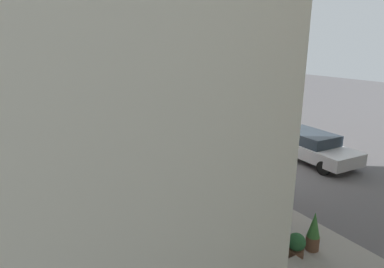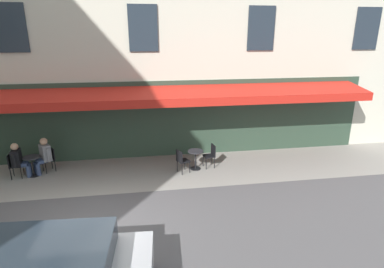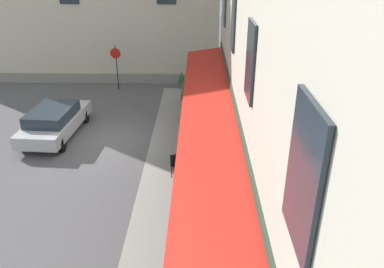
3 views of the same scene
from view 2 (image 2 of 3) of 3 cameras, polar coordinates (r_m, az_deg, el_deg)
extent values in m
plane|color=#565456|center=(9.28, -17.78, -15.90)|extent=(70.00, 70.00, 0.00)
cube|color=gray|center=(12.25, -0.20, -6.32)|extent=(20.50, 3.20, 0.01)
cube|color=#2D4233|center=(13.15, -2.32, 2.78)|extent=(16.00, 0.06, 3.20)
cube|color=red|center=(12.07, -1.94, 7.50)|extent=(15.00, 1.70, 0.36)
cube|color=red|center=(11.31, -1.41, 5.60)|extent=(15.00, 0.04, 0.28)
cube|color=#232D38|center=(15.74, 29.22, 16.39)|extent=(1.10, 0.06, 1.70)
cube|color=#232D38|center=(13.47, 12.47, 18.25)|extent=(1.10, 0.06, 1.70)
cube|color=#232D38|center=(12.60, -8.90, 18.49)|extent=(1.10, 0.06, 1.70)
cube|color=#232D38|center=(13.40, -30.15, 16.35)|extent=(1.10, 0.06, 1.70)
cylinder|color=black|center=(12.23, 0.64, -6.30)|extent=(0.40, 0.40, 0.03)
cylinder|color=black|center=(12.09, 0.65, -4.81)|extent=(0.06, 0.06, 0.72)
cylinder|color=#2D2D33|center=(11.95, 0.65, -3.16)|extent=(0.60, 0.60, 0.03)
cylinder|color=black|center=(11.82, -0.41, -6.08)|extent=(0.03, 0.03, 0.45)
cylinder|color=black|center=(12.08, -1.31, -5.53)|extent=(0.03, 0.03, 0.45)
cylinder|color=black|center=(11.65, -1.81, -6.46)|extent=(0.03, 0.03, 0.45)
cylinder|color=black|center=(11.92, -2.69, -5.89)|extent=(0.03, 0.03, 0.45)
cube|color=black|center=(11.77, -1.57, -4.90)|extent=(0.53, 0.53, 0.04)
cube|color=black|center=(11.59, -2.33, -4.04)|extent=(0.21, 0.38, 0.42)
cylinder|color=black|center=(12.41, 2.05, -4.88)|extent=(0.03, 0.03, 0.45)
cylinder|color=black|center=(12.12, 2.61, -5.47)|extent=(0.03, 0.03, 0.45)
cylinder|color=black|center=(12.53, 3.51, -4.68)|extent=(0.03, 0.03, 0.45)
cylinder|color=black|center=(12.24, 4.11, -5.26)|extent=(0.03, 0.03, 0.45)
cube|color=black|center=(12.23, 3.09, -4.01)|extent=(0.46, 0.46, 0.04)
cube|color=black|center=(12.21, 3.89, -2.91)|extent=(0.11, 0.40, 0.42)
cylinder|color=black|center=(13.06, -26.72, -6.72)|extent=(0.40, 0.40, 0.03)
cylinder|color=black|center=(12.93, -26.93, -5.32)|extent=(0.06, 0.06, 0.72)
cylinder|color=#2D2D33|center=(12.80, -27.17, -3.78)|extent=(0.60, 0.60, 0.03)
cylinder|color=black|center=(12.91, -28.64, -6.27)|extent=(0.03, 0.03, 0.45)
cylinder|color=black|center=(13.22, -28.33, -5.68)|extent=(0.03, 0.03, 0.45)
cylinder|color=black|center=(13.00, -30.09, -6.35)|extent=(0.03, 0.03, 0.45)
cylinder|color=black|center=(13.31, -29.75, -5.76)|extent=(0.03, 0.03, 0.45)
cube|color=black|center=(13.02, -29.37, -5.02)|extent=(0.44, 0.44, 0.04)
cube|color=black|center=(12.99, -30.29, -4.13)|extent=(0.08, 0.40, 0.42)
cylinder|color=black|center=(13.22, -25.49, -5.25)|extent=(0.03, 0.03, 0.45)
cylinder|color=black|center=(12.92, -25.02, -5.72)|extent=(0.03, 0.03, 0.45)
cylinder|color=black|center=(13.31, -24.11, -4.91)|extent=(0.03, 0.03, 0.45)
cylinder|color=black|center=(13.00, -23.61, -5.37)|extent=(0.03, 0.03, 0.45)
cube|color=black|center=(13.02, -24.70, -4.32)|extent=(0.55, 0.55, 0.04)
cube|color=black|center=(12.99, -24.08, -3.19)|extent=(0.26, 0.35, 0.42)
cylinder|color=navy|center=(12.93, -27.59, -6.03)|extent=(0.15, 0.15, 0.47)
cylinder|color=navy|center=(12.87, -28.49, -5.03)|extent=(0.35, 0.20, 0.16)
cylinder|color=navy|center=(13.09, -27.43, -5.71)|extent=(0.15, 0.15, 0.47)
cylinder|color=navy|center=(13.04, -28.32, -4.73)|extent=(0.35, 0.20, 0.16)
cube|color=black|center=(12.90, -29.32, -3.75)|extent=(0.32, 0.50, 0.57)
sphere|color=tan|center=(12.77, -29.60, -2.02)|extent=(0.25, 0.25, 0.25)
cylinder|color=black|center=(12.65, -29.59, -4.28)|extent=(0.10, 0.10, 0.51)
cylinder|color=black|center=(13.17, -29.03, -3.37)|extent=(0.10, 0.10, 0.51)
cylinder|color=navy|center=(13.09, -26.42, -5.56)|extent=(0.16, 0.16, 0.47)
cylinder|color=navy|center=(13.04, -25.83, -4.35)|extent=(0.39, 0.34, 0.17)
cylinder|color=navy|center=(12.92, -26.16, -5.83)|extent=(0.16, 0.16, 0.47)
cylinder|color=navy|center=(12.87, -25.56, -4.60)|extent=(0.39, 0.34, 0.17)
cube|color=gray|center=(12.90, -25.13, -3.05)|extent=(0.51, 0.57, 0.60)
sphere|color=tan|center=(12.76, -25.39, -1.23)|extent=(0.27, 0.27, 0.27)
cylinder|color=gray|center=(13.18, -25.54, -2.76)|extent=(0.11, 0.11, 0.53)
cylinder|color=gray|center=(12.63, -24.69, -3.50)|extent=(0.11, 0.11, 0.53)
cube|color=#232D38|center=(6.83, -24.97, -19.28)|extent=(2.50, 1.75, 0.48)
cylinder|color=black|center=(7.63, -12.58, -20.93)|extent=(0.60, 0.20, 0.60)
camera|label=1|loc=(20.80, -44.01, 14.01)|focal=30.76mm
camera|label=3|loc=(17.40, 42.41, 21.28)|focal=35.46mm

